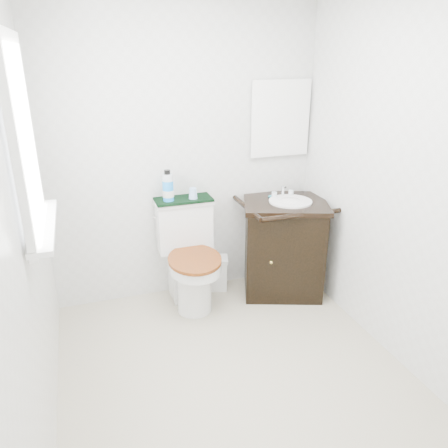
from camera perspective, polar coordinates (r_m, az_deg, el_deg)
floor at (r=3.02m, az=1.43°, el=-18.88°), size 2.40×2.40×0.00m
wall_back at (r=3.54m, az=-5.15°, el=9.00°), size 2.40×0.00×2.40m
wall_front at (r=1.46m, az=18.50°, el=-10.81°), size 2.40×0.00×2.40m
wall_left at (r=2.31m, az=-24.89°, el=0.28°), size 0.00×2.40×2.40m
wall_right at (r=2.98m, az=22.04°, el=5.16°), size 0.00×2.40×2.40m
window at (r=2.46m, az=-24.98°, el=10.00°), size 0.02×0.70×0.90m
mirror at (r=3.74m, az=7.36°, el=13.49°), size 0.50×0.02×0.60m
toilet at (r=3.58m, az=-4.59°, el=-4.86°), size 0.47×0.66×0.86m
vanity at (r=3.77m, az=7.76°, el=-2.65°), size 0.83×0.77×0.92m
trash_bin at (r=3.86m, az=-1.07°, el=-6.39°), size 0.25×0.22×0.30m
towel at (r=3.51m, az=-5.33°, el=3.22°), size 0.45×0.22×0.02m
mouthwash_bottle at (r=3.43m, az=-7.34°, el=4.84°), size 0.09×0.09×0.25m
cup at (r=3.48m, az=-4.07°, el=4.03°), size 0.07×0.07×0.09m
soap_bar at (r=3.72m, az=6.28°, el=3.67°), size 0.07×0.05×0.02m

